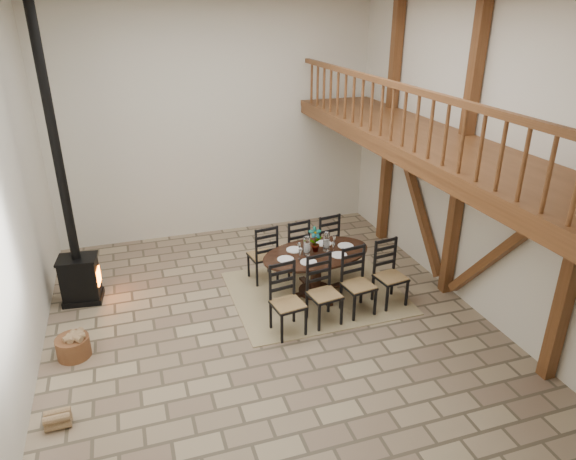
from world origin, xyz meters
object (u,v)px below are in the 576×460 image
object	(u,v)px
log_basket	(73,346)
dining_table	(318,275)
log_stack	(58,419)
wood_stove	(74,243)

from	to	relation	value
log_basket	dining_table	bearing A→B (deg)	6.99
log_basket	log_stack	bearing A→B (deg)	-94.52
log_basket	log_stack	size ratio (longest dim) A/B	1.55
dining_table	log_basket	xyz separation A→B (m)	(-4.10, -0.50, -0.24)
dining_table	wood_stove	world-z (taller)	wood_stove
wood_stove	log_basket	size ratio (longest dim) A/B	10.25
wood_stove	dining_table	bearing A→B (deg)	-9.70
wood_stove	log_basket	distance (m)	1.90
wood_stove	log_stack	world-z (taller)	wood_stove
dining_table	wood_stove	xyz separation A→B (m)	(-4.03, 1.14, 0.71)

